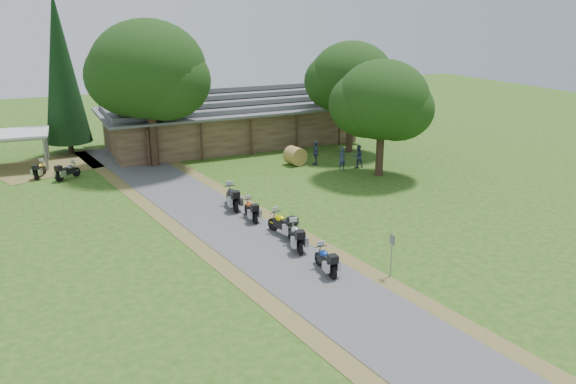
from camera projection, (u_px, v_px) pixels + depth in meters
name	position (u px, v px, depth m)	size (l,w,h in m)	color
ground	(289.00, 266.00, 25.18)	(120.00, 120.00, 0.00)	#274B15
driveway	(246.00, 237.00, 28.41)	(46.00, 46.00, 0.00)	#4C4C4F
lodge	(231.00, 115.00, 47.47)	(21.40, 9.40, 4.90)	brown
carport	(6.00, 151.00, 40.32)	(5.95, 3.97, 2.58)	silver
motorcycle_row_a	(326.00, 259.00, 24.45)	(1.81, 0.59, 1.24)	navy
motorcycle_row_b	(296.00, 235.00, 26.89)	(1.97, 0.64, 1.35)	#A5A8AD
motorcycle_row_c	(283.00, 223.00, 28.42)	(1.99, 0.65, 1.36)	#D6CB00
motorcycle_row_d	(251.00, 209.00, 30.60)	(1.80, 0.59, 1.23)	#DF4C1A
motorcycle_row_e	(232.00, 196.00, 32.34)	(2.11, 0.69, 1.45)	black
motorcycle_carport_a	(40.00, 169.00, 38.39)	(1.71, 0.56, 1.17)	gold
motorcycle_carport_b	(68.00, 170.00, 37.95)	(1.81, 0.59, 1.24)	gray
person_a	(342.00, 156.00, 40.03)	(0.56, 0.40, 1.97)	#344260
person_b	(358.00, 154.00, 40.71)	(0.55, 0.40, 1.94)	#344260
person_c	(316.00, 151.00, 41.32)	(0.59, 0.42, 2.07)	#344260
hay_bale	(295.00, 156.00, 41.44)	(1.34, 1.34, 1.23)	olive
sign_post	(391.00, 256.00, 23.93)	(0.35, 0.06, 1.95)	gray
oak_lodge_left	(149.00, 89.00, 39.63)	(8.14, 8.14, 11.28)	#133710
oak_lodge_right	(351.00, 92.00, 43.95)	(6.49, 6.49, 9.63)	#133710
oak_driveway	(382.00, 115.00, 37.69)	(6.29, 6.29, 8.47)	#133710
cedar_near	(62.00, 74.00, 43.14)	(3.48, 3.48, 12.45)	black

